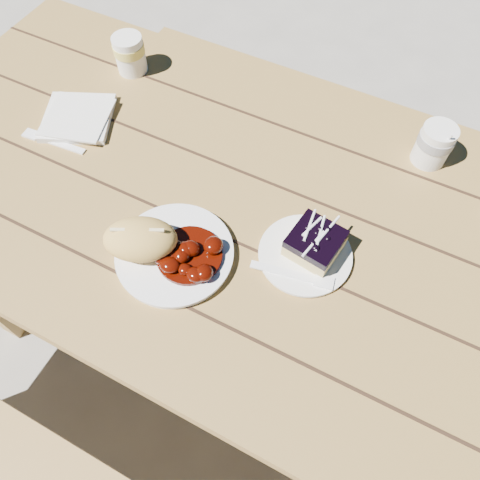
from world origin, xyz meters
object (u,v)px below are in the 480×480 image
at_px(second_cup, 130,54).
at_px(blueberry_cake, 315,243).
at_px(main_plate, 175,254).
at_px(picnic_table, 316,279).
at_px(coffee_cup, 434,145).
at_px(dessert_plate, 305,255).
at_px(bread_roll, 140,239).

bearing_deg(second_cup, blueberry_cake, -25.23).
xyz_separation_m(main_plate, blueberry_cake, (0.23, 0.13, 0.03)).
bearing_deg(picnic_table, coffee_cup, 68.80).
distance_m(blueberry_cake, second_cup, 0.66).
distance_m(dessert_plate, coffee_cup, 0.37).
bearing_deg(dessert_plate, main_plate, -152.78).
bearing_deg(blueberry_cake, coffee_cup, 76.13).
height_order(main_plate, bread_roll, bread_roll).
xyz_separation_m(picnic_table, dessert_plate, (-0.03, -0.05, 0.17)).
bearing_deg(dessert_plate, bread_roll, -154.17).
bearing_deg(bread_roll, main_plate, 19.98).
height_order(bread_roll, second_cup, second_cup).
bearing_deg(main_plate, blueberry_cake, 29.14).
bearing_deg(main_plate, second_cup, 132.08).
height_order(dessert_plate, coffee_cup, coffee_cup).
distance_m(main_plate, second_cup, 0.55).
relative_size(blueberry_cake, coffee_cup, 1.12).
distance_m(picnic_table, blueberry_cake, 0.20).
relative_size(main_plate, dessert_plate, 1.27).
height_order(picnic_table, coffee_cup, coffee_cup).
height_order(main_plate, blueberry_cake, blueberry_cake).
distance_m(picnic_table, dessert_plate, 0.18).
height_order(blueberry_cake, coffee_cup, coffee_cup).
bearing_deg(picnic_table, second_cup, 158.01).
distance_m(dessert_plate, second_cup, 0.66).
distance_m(blueberry_cake, coffee_cup, 0.35).
bearing_deg(second_cup, dessert_plate, -26.78).
relative_size(picnic_table, blueberry_cake, 19.82).
distance_m(bread_roll, dessert_plate, 0.31).
height_order(dessert_plate, blueberry_cake, blueberry_cake).
relative_size(main_plate, coffee_cup, 2.40).
bearing_deg(main_plate, bread_roll, -160.02).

